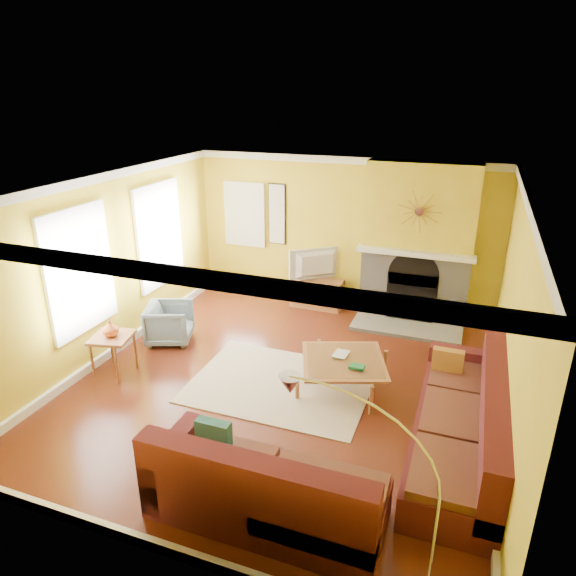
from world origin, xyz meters
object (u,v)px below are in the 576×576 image
at_px(sectional_sofa, 351,411).
at_px(side_table, 114,354).
at_px(arc_lamp, 366,502).
at_px(coffee_table, 343,373).
at_px(armchair, 170,323).
at_px(media_console, 317,293).

relative_size(sectional_sofa, side_table, 5.98).
bearing_deg(arc_lamp, coffee_table, 107.15).
bearing_deg(coffee_table, armchair, 172.93).
distance_m(sectional_sofa, arc_lamp, 1.91).
distance_m(sectional_sofa, media_console, 3.97).
relative_size(sectional_sofa, arc_lamp, 1.83).
xyz_separation_m(side_table, arc_lamp, (4.04, -2.17, 0.65)).
distance_m(sectional_sofa, side_table, 3.54).
bearing_deg(media_console, armchair, -129.49).
distance_m(media_console, side_table, 3.82).
bearing_deg(armchair, sectional_sofa, -134.99).
relative_size(sectional_sofa, media_console, 3.68).
relative_size(coffee_table, arc_lamp, 0.57).
height_order(sectional_sofa, media_console, sectional_sofa).
height_order(media_console, arc_lamp, arc_lamp).
bearing_deg(armchair, arc_lamp, -151.04).
height_order(coffee_table, side_table, side_table).
bearing_deg(side_table, sectional_sofa, -6.51).
bearing_deg(arc_lamp, armchair, 139.43).
xyz_separation_m(armchair, arc_lamp, (3.82, -3.27, 0.63)).
bearing_deg(coffee_table, arc_lamp, -72.85).
height_order(coffee_table, media_console, media_console).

